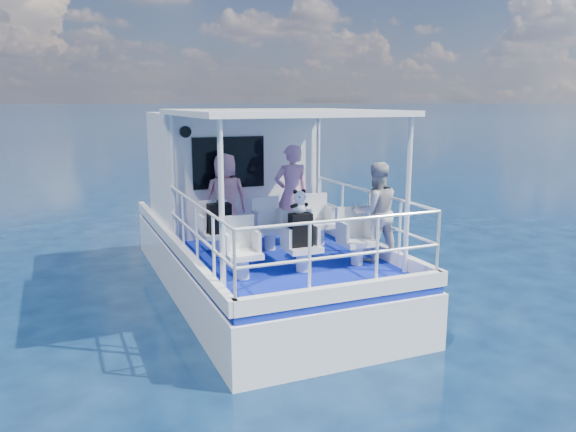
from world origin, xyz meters
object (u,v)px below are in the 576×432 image
object	(u,v)px
passenger_port_fwd	(226,198)
backpack_center	(301,230)
panda	(299,202)
passenger_stbd_aft	(376,212)

from	to	relation	value
passenger_port_fwd	backpack_center	world-z (taller)	passenger_port_fwd
panda	passenger_port_fwd	bearing A→B (deg)	102.56
passenger_port_fwd	panda	xyz separation A→B (m)	(0.46, -2.08, 0.25)
backpack_center	panda	bearing A→B (deg)	114.83
passenger_stbd_aft	panda	xyz separation A→B (m)	(-1.30, -0.07, 0.26)
passenger_stbd_aft	backpack_center	world-z (taller)	passenger_stbd_aft
passenger_port_fwd	passenger_stbd_aft	size ratio (longest dim) A/B	1.02
passenger_stbd_aft	passenger_port_fwd	bearing A→B (deg)	-38.73
backpack_center	panda	world-z (taller)	panda
passenger_port_fwd	passenger_stbd_aft	bearing A→B (deg)	133.63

